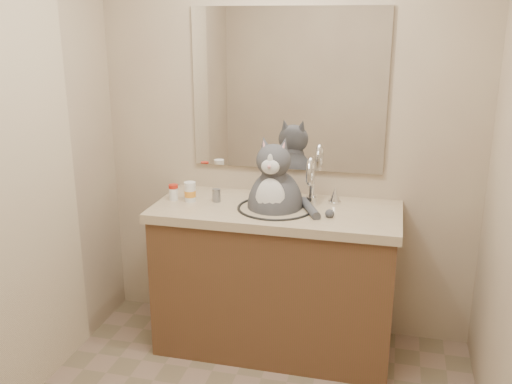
# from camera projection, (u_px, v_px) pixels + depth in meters

# --- Properties ---
(room) EXTENTS (2.22, 2.52, 2.42)m
(room) POSITION_uv_depth(u_px,v_px,m) (223.00, 198.00, 2.10)
(room) COLOR gray
(room) RESTS_ON ground
(vanity) EXTENTS (1.34, 0.59, 1.12)m
(vanity) POSITION_uv_depth(u_px,v_px,m) (276.00, 275.00, 3.22)
(vanity) COLOR brown
(vanity) RESTS_ON ground
(mirror) EXTENTS (1.10, 0.02, 0.90)m
(mirror) POSITION_uv_depth(u_px,v_px,m) (287.00, 90.00, 3.18)
(mirror) COLOR white
(mirror) RESTS_ON room
(shower_curtain) EXTENTS (0.02, 1.30, 1.93)m
(shower_curtain) POSITION_uv_depth(u_px,v_px,m) (0.00, 211.00, 2.49)
(shower_curtain) COLOR beige
(shower_curtain) RESTS_ON ground
(cat) EXTENTS (0.43, 0.35, 0.60)m
(cat) POSITION_uv_depth(u_px,v_px,m) (275.00, 201.00, 3.09)
(cat) COLOR #414246
(cat) RESTS_ON vanity
(pill_bottle_redcap) EXTENTS (0.07, 0.07, 0.09)m
(pill_bottle_redcap) POSITION_uv_depth(u_px,v_px,m) (174.00, 192.00, 3.21)
(pill_bottle_redcap) COLOR white
(pill_bottle_redcap) RESTS_ON vanity
(pill_bottle_orange) EXTENTS (0.07, 0.07, 0.11)m
(pill_bottle_orange) POSITION_uv_depth(u_px,v_px,m) (190.00, 192.00, 3.19)
(pill_bottle_orange) COLOR white
(pill_bottle_orange) RESTS_ON vanity
(grey_canister) EXTENTS (0.06, 0.06, 0.07)m
(grey_canister) POSITION_uv_depth(u_px,v_px,m) (216.00, 195.00, 3.18)
(grey_canister) COLOR gray
(grey_canister) RESTS_ON vanity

